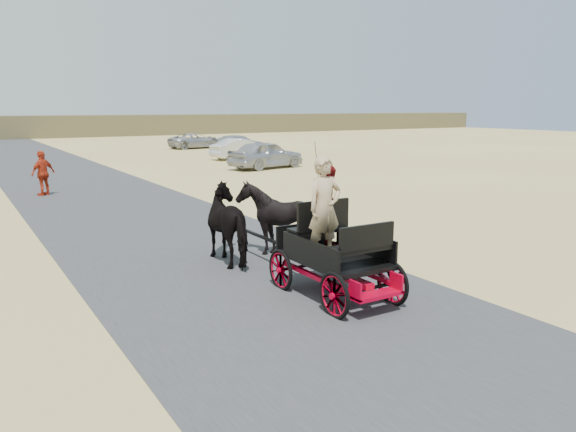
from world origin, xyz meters
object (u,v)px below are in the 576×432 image
car_c (240,144)px  car_d (196,141)px  pedestrian (43,173)px  horse_left (233,224)px  horse_right (277,219)px  car_a (266,155)px  carriage (334,276)px  car_b (242,149)px

car_c → car_d: (-0.95, 6.12, -0.03)m
pedestrian → car_d: bearing=-156.7°
horse_left → horse_right: 1.10m
horse_left → pedestrian: pedestrian is taller
car_a → car_c: bearing=-31.4°
pedestrian → carriage: bearing=68.6°
carriage → horse_left: size_ratio=1.20×
horse_left → car_a: size_ratio=0.45×
horse_right → car_d: 34.65m
carriage → car_d: size_ratio=0.54×
horse_left → car_d: (12.47, 32.73, -0.23)m
horse_left → horse_right: bearing=-180.0°
carriage → pedestrian: size_ratio=1.39×
horse_left → car_c: size_ratio=0.45×
car_c → car_d: size_ratio=1.01×
car_c → car_d: bearing=8.8°
horse_left → car_b: horse_left is taller
horse_right → car_a: 18.57m
horse_left → car_c: horse_left is taller
carriage → car_a: car_a is taller
car_c → car_d: car_c is taller
car_b → horse_right: bearing=148.9°
horse_right → car_d: size_ratio=0.38×
horse_left → pedestrian: (-2.09, 12.24, 0.02)m
pedestrian → car_c: 21.15m
carriage → car_c: car_c is taller
car_c → horse_left: bearing=153.1°
car_c → pedestrian: bearing=132.7°
horse_right → pedestrian: size_ratio=0.98×
car_a → car_d: size_ratio=1.01×
carriage → car_d: (11.92, 35.73, 0.26)m
carriage → car_b: (10.74, 25.03, 0.31)m
horse_right → car_c: 29.33m
carriage → horse_left: horse_left is taller
horse_right → car_b: 24.28m
pedestrian → car_a: pedestrian is taller
carriage → car_c: 32.29m
pedestrian → horse_right: bearing=73.3°
carriage → pedestrian: bearing=99.8°
pedestrian → car_d: 25.14m
horse_right → car_b: bearing=-114.8°
car_d → horse_right: bearing=155.1°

